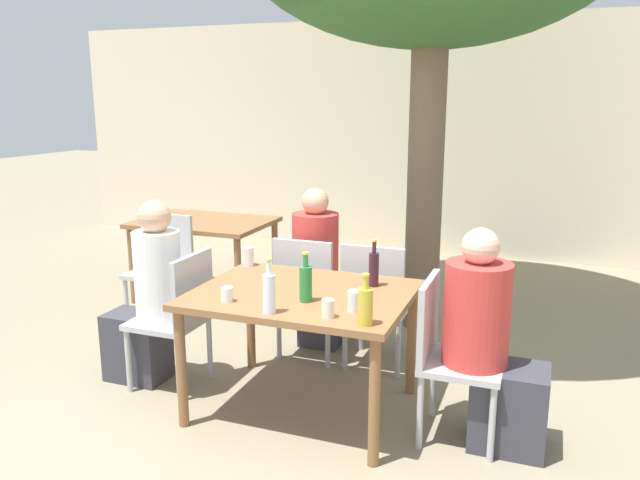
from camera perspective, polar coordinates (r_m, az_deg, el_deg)
The scene contains 20 objects.
ground_plane at distance 4.01m, azimuth -1.56°, elevation -15.10°, with size 30.00×30.00×0.00m, color gray.
cafe_building_wall at distance 7.69m, azimuth 10.64°, elevation 9.11°, with size 10.00×0.08×2.80m.
dining_table_front at distance 3.74m, azimuth -1.63°, elevation -5.96°, with size 1.27×1.00×0.76m.
dining_table_back at distance 5.96m, azimuth -10.54°, elevation 0.90°, with size 1.22×0.88×0.76m.
patio_chair_0 at distance 4.18m, azimuth -12.77°, elevation -6.44°, with size 0.44×0.44×0.91m.
patio_chair_1 at distance 3.58m, azimuth 11.56°, elevation -9.74°, with size 0.44×0.44×0.91m.
patio_chair_2 at distance 4.52m, azimuth -1.09°, elevation -4.61°, with size 0.44×0.44×0.91m.
patio_chair_3 at distance 4.37m, azimuth 5.14°, elevation -5.30°, with size 0.44×0.44×0.91m.
patio_chair_4 at distance 5.44m, azimuth -14.12°, elevation -1.97°, with size 0.44×0.44×0.91m.
person_seated_0 at distance 4.30m, azimuth -15.44°, elevation -5.54°, with size 0.55×0.30×1.25m.
person_seated_1 at distance 3.55m, azimuth 15.35°, elevation -9.70°, with size 0.58×0.36×1.22m.
person_seated_2 at distance 4.72m, azimuth -0.05°, elevation -3.38°, with size 0.34×0.57×1.25m.
oil_cruet_0 at distance 3.16m, azimuth 4.16°, elevation -5.97°, with size 0.08×0.08×0.27m.
green_bottle_1 at distance 3.51m, azimuth -1.31°, elevation -3.91°, with size 0.07×0.07×0.29m.
water_bottle_2 at distance 3.33m, azimuth -4.67°, elevation -4.78°, with size 0.07×0.07×0.30m.
wine_bottle_3 at distance 3.80m, azimuth 4.94°, elevation -2.58°, with size 0.06×0.06×0.29m.
drinking_glass_0 at distance 3.56m, azimuth -8.50°, elevation -4.95°, with size 0.07×0.07×0.08m.
drinking_glass_1 at distance 4.28m, azimuth -6.59°, elevation -1.51°, with size 0.08×0.08×0.13m.
drinking_glass_2 at distance 3.28m, azimuth 0.72°, elevation -6.28°, with size 0.07×0.07×0.10m.
drinking_glass_3 at distance 3.37m, azimuth 3.16°, elevation -5.59°, with size 0.08×0.08×0.11m.
Camera 1 is at (1.34, -3.27, 1.88)m, focal length 35.00 mm.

